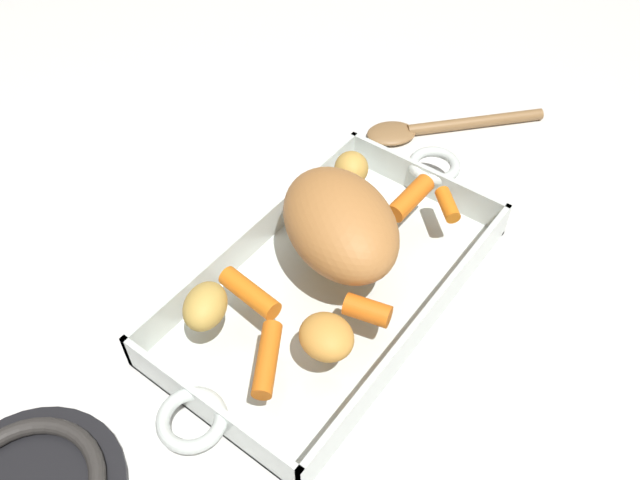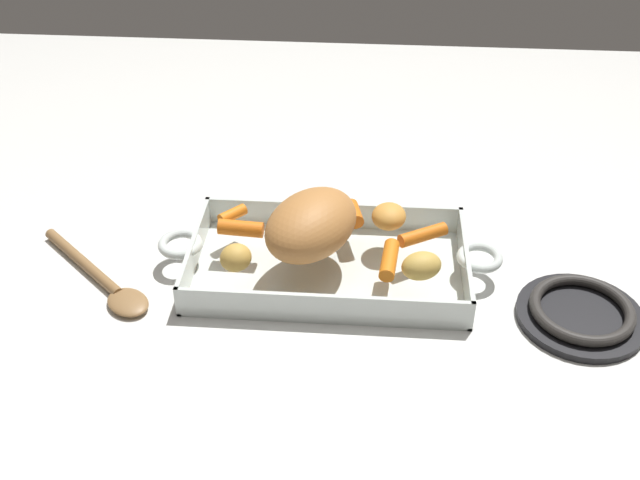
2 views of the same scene
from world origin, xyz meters
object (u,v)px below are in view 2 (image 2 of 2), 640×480
at_px(pork_roast, 311,225).
at_px(baby_carrot_short, 389,260).
at_px(baby_carrot_long, 241,228).
at_px(serving_spoon, 104,281).
at_px(baby_carrot_center_right, 233,214).
at_px(stove_burner_rear, 581,313).
at_px(baby_carrot_southeast, 423,235).
at_px(potato_golden_small, 389,216).
at_px(potato_halved, 421,266).
at_px(roasting_dish, 328,265).
at_px(potato_near_roast, 236,258).
at_px(baby_carrot_southwest, 353,214).

distance_m(pork_roast, baby_carrot_short, 0.11).
distance_m(baby_carrot_long, serving_spoon, 0.20).
bearing_deg(baby_carrot_center_right, stove_burner_rear, 164.92).
bearing_deg(baby_carrot_southeast, potato_golden_small, -33.44).
bearing_deg(potato_halved, pork_roast, -19.13).
bearing_deg(baby_carrot_southeast, serving_spoon, 9.57).
bearing_deg(baby_carrot_southeast, roasting_dish, 9.46).
xyz_separation_m(roasting_dish, baby_carrot_center_right, (0.14, -0.05, 0.04)).
height_order(pork_roast, stove_burner_rear, pork_roast).
bearing_deg(baby_carrot_center_right, roasting_dish, 159.41).
height_order(baby_carrot_long, baby_carrot_center_right, baby_carrot_long).
distance_m(pork_roast, baby_carrot_center_right, 0.13).
xyz_separation_m(pork_roast, potato_halved, (-0.14, 0.05, -0.02)).
xyz_separation_m(potato_near_roast, potato_golden_small, (-0.19, -0.11, -0.00)).
bearing_deg(baby_carrot_southeast, baby_carrot_center_right, -6.65).
xyz_separation_m(baby_carrot_short, potato_golden_small, (0.00, -0.09, 0.01)).
relative_size(potato_golden_small, potato_halved, 1.00).
bearing_deg(stove_burner_rear, baby_carrot_southwest, -24.68).
xyz_separation_m(roasting_dish, baby_carrot_southeast, (-0.13, -0.02, 0.04)).
bearing_deg(baby_carrot_long, baby_carrot_southwest, -162.89).
bearing_deg(serving_spoon, baby_carrot_long, 62.55).
bearing_deg(potato_golden_small, baby_carrot_center_right, -0.08).
xyz_separation_m(baby_carrot_short, stove_burner_rear, (-0.24, 0.03, -0.04)).
xyz_separation_m(baby_carrot_center_right, potato_halved, (-0.26, 0.11, 0.01)).
bearing_deg(potato_golden_small, baby_carrot_southeast, 146.56).
xyz_separation_m(baby_carrot_long, baby_carrot_southwest, (-0.15, -0.05, 0.00)).
distance_m(baby_carrot_long, stove_burner_rear, 0.46).
xyz_separation_m(baby_carrot_southwest, potato_near_roast, (0.15, 0.12, 0.01)).
relative_size(roasting_dish, baby_carrot_center_right, 11.32).
distance_m(baby_carrot_center_right, potato_golden_small, 0.22).
relative_size(baby_carrot_short, stove_burner_rear, 0.41).
distance_m(roasting_dish, baby_carrot_long, 0.13).
relative_size(roasting_dish, baby_carrot_southeast, 6.61).
bearing_deg(stove_burner_rear, potato_near_roast, -1.90).
bearing_deg(baby_carrot_center_right, pork_roast, 152.81).
xyz_separation_m(potato_golden_small, serving_spoon, (0.38, 0.10, -0.05)).
relative_size(pork_roast, potato_halved, 2.87).
height_order(stove_burner_rear, serving_spoon, stove_burner_rear).
relative_size(baby_carrot_southwest, potato_halved, 0.83).
distance_m(roasting_dish, pork_roast, 0.07).
height_order(baby_carrot_short, serving_spoon, baby_carrot_short).
height_order(potato_near_roast, stove_burner_rear, potato_near_roast).
relative_size(roasting_dish, potato_golden_small, 8.94).
bearing_deg(roasting_dish, baby_carrot_center_right, -20.59).
relative_size(pork_roast, baby_carrot_southeast, 2.13).
height_order(potato_golden_small, potato_halved, potato_halved).
relative_size(roasting_dish, baby_carrot_southwest, 10.75).
distance_m(baby_carrot_southeast, potato_halved, 0.08).
distance_m(baby_carrot_southwest, serving_spoon, 0.35).
distance_m(baby_carrot_center_right, potato_halved, 0.28).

